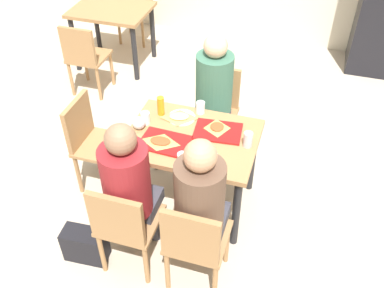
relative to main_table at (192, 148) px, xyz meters
The scene contains 27 objects.
ground_plane 0.62m from the main_table, ahead, with size 10.00×10.00×0.02m, color #B7A893.
main_table is the anchor object (origin of this frame).
chair_near_left 0.80m from the main_table, 108.24° to the right, with size 0.40×0.40×0.85m.
chair_near_right 0.80m from the main_table, 71.76° to the right, with size 0.40×0.40×0.85m.
chair_far_side 0.76m from the main_table, 90.00° to the left, with size 0.40×0.40×0.85m.
chair_left_end 0.89m from the main_table, behind, with size 0.40×0.40×0.85m.
person_in_red 0.67m from the main_table, 112.03° to the right, with size 0.32×0.42×1.26m.
person_in_brown_jacket 0.67m from the main_table, 67.97° to the right, with size 0.32×0.42×1.26m.
person_far_side 0.63m from the main_table, 90.00° to the left, with size 0.32×0.42×1.26m.
tray_red_near 0.25m from the main_table, 143.33° to the right, with size 0.36×0.26×0.02m, color #B21414.
tray_red_far 0.24m from the main_table, 32.54° to the left, with size 0.36×0.26×0.02m, color #B21414.
paper_plate_center 0.28m from the main_table, 126.23° to the left, with size 0.22×0.22×0.01m, color white.
paper_plate_near_edge 0.28m from the main_table, 53.77° to the right, with size 0.22×0.22×0.01m, color white.
pizza_slice_a 0.28m from the main_table, 143.17° to the right, with size 0.23×0.15×0.02m.
pizza_slice_b 0.25m from the main_table, 40.80° to the left, with size 0.19×0.20×0.02m.
pizza_slice_c 0.28m from the main_table, 131.08° to the left, with size 0.25×0.20×0.02m.
pizza_slice_d 0.29m from the main_table, 54.22° to the right, with size 0.17×0.25×0.02m.
plastic_cup_a 0.35m from the main_table, 94.52° to the left, with size 0.07×0.07×0.10m, color white.
plastic_cup_b 0.35m from the main_table, 85.48° to the right, with size 0.07×0.07×0.10m, color white.
plastic_cup_c 0.43m from the main_table, behind, with size 0.07×0.07×0.10m, color white.
soda_can 0.46m from the main_table, ahead, with size 0.07×0.07×0.12m, color #B7BCC6.
condiment_bottle 0.43m from the main_table, 147.79° to the left, with size 0.06×0.06×0.16m, color orange.
foil_bundle 0.45m from the main_table, behind, with size 0.10×0.10×0.10m, color silver.
handbag 1.08m from the main_table, 127.86° to the right, with size 0.32×0.16×0.28m, color black.
background_table 2.56m from the main_table, 128.93° to the left, with size 0.90×0.70×0.72m.
background_chair_near 2.04m from the main_table, 142.01° to the left, with size 0.40×0.40×0.85m.
background_chair_far 3.16m from the main_table, 120.54° to the left, with size 0.40×0.40×0.85m.
Camera 1 is at (0.74, -2.42, 2.82)m, focal length 40.59 mm.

